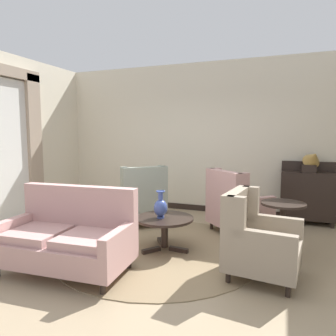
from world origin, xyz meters
The scene contains 14 objects.
ground centered at (0.00, 0.00, 0.00)m, with size 8.98×8.98×0.00m, color #9E896B.
wall_back centered at (0.00, 2.75, 1.57)m, with size 6.58×0.08×3.15m, color beige.
wall_left centered at (-3.21, 0.83, 1.57)m, with size 0.08×3.85×3.15m, color beige.
baseboard_back centered at (0.00, 2.70, 0.06)m, with size 6.42×0.03×0.12m, color black.
area_rug centered at (0.00, 0.30, 0.01)m, with size 2.94×2.94×0.01m, color #847051.
coffee_table centered at (0.09, 0.29, 0.39)m, with size 0.82×0.82×0.48m.
porcelain_vase centered at (0.06, 0.24, 0.64)m, with size 0.19×0.19×0.39m.
settee centered at (-0.76, -0.74, 0.41)m, with size 1.63×0.92×1.01m.
armchair_foreground_right centered at (1.39, -0.09, 0.43)m, with size 0.88×0.87×1.00m.
armchair_near_window centered at (-0.75, 1.29, 0.45)m, with size 1.17×1.18×1.10m.
armchair_far_left centered at (0.93, 1.41, 0.45)m, with size 1.17×1.16×1.07m.
side_table centered at (1.67, 0.69, 0.45)m, with size 0.59×0.59×0.74m.
sideboard centered at (2.08, 2.45, 0.54)m, with size 0.93×0.36×1.15m.
gramophone centered at (2.13, 2.37, 1.19)m, with size 0.39×0.45×0.47m.
Camera 1 is at (1.67, -3.69, 1.66)m, focal length 32.99 mm.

